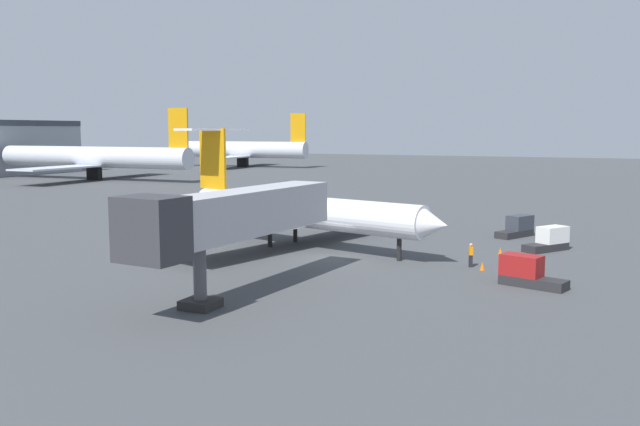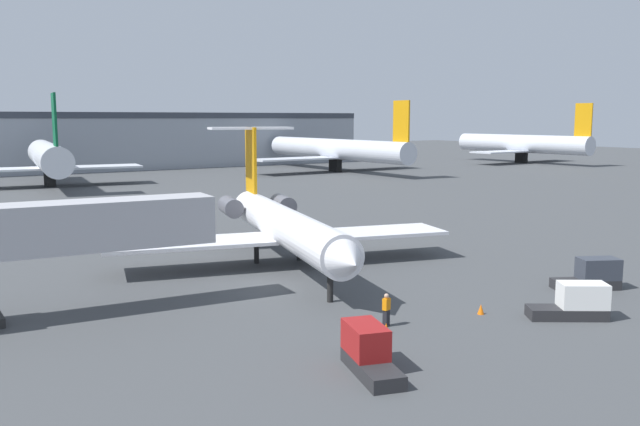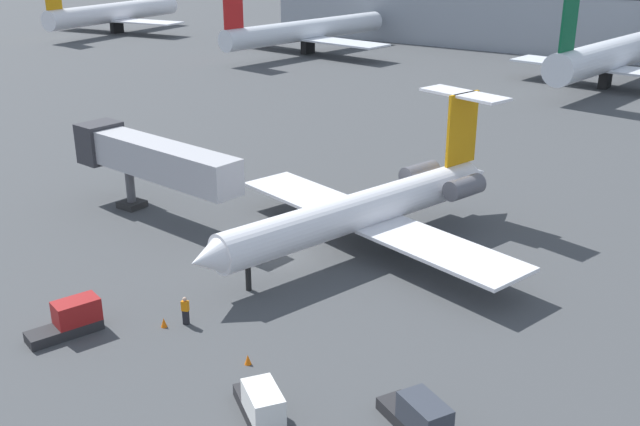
{
  "view_description": "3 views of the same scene",
  "coord_description": "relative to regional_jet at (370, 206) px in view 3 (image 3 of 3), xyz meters",
  "views": [
    {
      "loc": [
        -46.8,
        -19.27,
        9.57
      ],
      "look_at": [
        0.92,
        1.82,
        3.13
      ],
      "focal_mm": 38.05,
      "sensor_mm": 36.0,
      "label": 1
    },
    {
      "loc": [
        -20.56,
        -35.49,
        10.41
      ],
      "look_at": [
        5.44,
        4.08,
        3.67
      ],
      "focal_mm": 37.56,
      "sensor_mm": 36.0,
      "label": 2
    },
    {
      "loc": [
        27.29,
        -35.59,
        20.75
      ],
      "look_at": [
        1.13,
        1.69,
        3.25
      ],
      "focal_mm": 41.19,
      "sensor_mm": 36.0,
      "label": 3
    }
  ],
  "objects": [
    {
      "name": "parked_airliner_west_end",
      "position": [
        -106.21,
        67.82,
        1.28
      ],
      "size": [
        32.68,
        38.47,
        13.42
      ],
      "color": "white",
      "rests_on": "ground_plane"
    },
    {
      "name": "traffic_cone_near",
      "position": [
        2.78,
        -16.44,
        -2.75
      ],
      "size": [
        0.36,
        0.36,
        0.55
      ],
      "color": "orange",
      "rests_on": "ground_plane"
    },
    {
      "name": "traffic_cone_mid",
      "position": [
        -3.54,
        -16.24,
        -2.75
      ],
      "size": [
        0.36,
        0.36,
        0.55
      ],
      "color": "orange",
      "rests_on": "ground_plane"
    },
    {
      "name": "baggage_tug_trailing",
      "position": [
        -7.2,
        -19.59,
        -2.19
      ],
      "size": [
        2.5,
        4.23,
        1.9
      ],
      "color": "#262628",
      "rests_on": "ground_plane"
    },
    {
      "name": "ground_plane",
      "position": [
        -2.9,
        -5.2,
        -3.08
      ],
      "size": [
        400.0,
        400.0,
        0.1
      ],
      "primitive_type": "cube",
      "color": "#424447"
    },
    {
      "name": "parked_airliner_west_mid",
      "position": [
        -54.98,
        68.19,
        1.07
      ],
      "size": [
        33.44,
        39.39,
        13.01
      ],
      "color": "silver",
      "rests_on": "ground_plane"
    },
    {
      "name": "parked_airliner_centre",
      "position": [
        -2.07,
        67.08,
        1.42
      ],
      "size": [
        27.69,
        32.61,
        13.7
      ],
      "color": "silver",
      "rests_on": "ground_plane"
    },
    {
      "name": "baggage_tug_spare",
      "position": [
        6.35,
        -19.69,
        -2.19
      ],
      "size": [
        4.1,
        3.4,
        1.9
      ],
      "color": "#262628",
      "rests_on": "ground_plane"
    },
    {
      "name": "regional_jet",
      "position": [
        0.0,
        0.0,
        0.0
      ],
      "size": [
        24.84,
        26.58,
        9.67
      ],
      "color": "white",
      "rests_on": "ground_plane"
    },
    {
      "name": "baggage_tug_lead",
      "position": [
        12.58,
        -16.37,
        -2.19
      ],
      "size": [
        4.2,
        3.06,
        1.9
      ],
      "color": "#262628",
      "rests_on": "ground_plane"
    },
    {
      "name": "jet_bridge",
      "position": [
        -17.29,
        -4.44,
        1.65
      ],
      "size": [
        16.82,
        4.44,
        6.37
      ],
      "color": "#ADADB2",
      "rests_on": "ground_plane"
    },
    {
      "name": "ground_crew_marshaller",
      "position": [
        -2.76,
        -15.28,
        -2.17
      ],
      "size": [
        0.46,
        0.38,
        1.69
      ],
      "color": "black",
      "rests_on": "ground_plane"
    }
  ]
}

